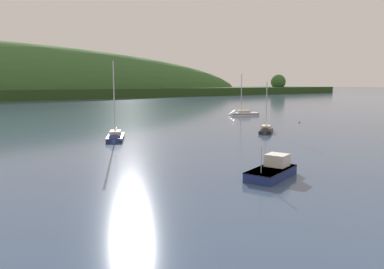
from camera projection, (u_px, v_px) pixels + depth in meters
The scene contains 5 objects.
sailboat_near_mooring at pixel (240, 114), 90.11m from camera, with size 7.82×5.26×11.04m.
sailboat_midwater_white at pixel (115, 139), 50.41m from camera, with size 4.92×7.40×11.55m.
sailboat_far_left at pixel (266, 132), 58.13m from camera, with size 5.81×5.52×8.64m.
fishing_boat_moored at pixel (274, 172), 31.02m from camera, with size 6.18×4.22×3.72m.
mooring_buoy_midchannel at pixel (299, 123), 73.25m from camera, with size 0.47×0.47×0.55m.
Camera 1 is at (-29.56, -1.60, 7.63)m, focal length 35.19 mm.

